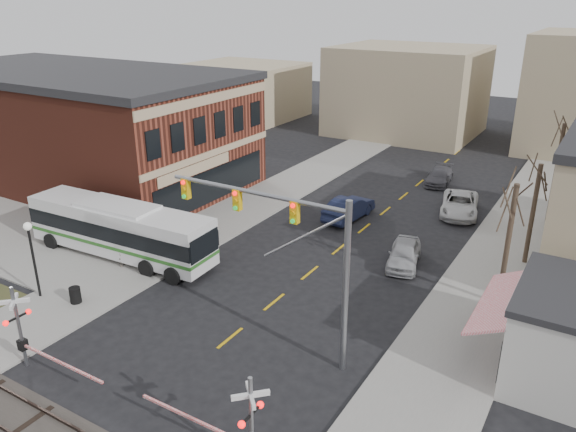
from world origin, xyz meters
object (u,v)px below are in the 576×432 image
Objects in this scene: transit_bus at (120,229)px; street_lamp at (31,244)px; rr_crossing_east at (241,422)px; car_c at (460,204)px; traffic_signal_mast at (293,240)px; pedestrian_far at (142,238)px; car_b at (349,208)px; pedestrian_near at (122,254)px; car_a at (404,254)px; trash_bin at (75,295)px; rr_crossing_west at (25,331)px; car_d at (439,176)px.

street_lamp reaches higher than transit_bus.
rr_crossing_east is 28.55m from car_c.
traffic_signal_mast is 6.11× the size of pedestrian_far.
car_b reaches higher than car_c.
traffic_signal_mast is 14.25m from pedestrian_near.
car_c is at bearing 73.72° from car_a.
street_lamp is (-14.41, -2.96, -2.46)m from traffic_signal_mast.
traffic_signal_mast is at bearing 110.84° from car_b.
transit_bus is at bearing -143.98° from car_c.
trash_bin is 0.20× the size of car_a.
car_a is at bearing 144.30° from car_b.
rr_crossing_west is 6.77m from street_lamp.
pedestrian_near is at bearing -44.04° from transit_bus.
traffic_signal_mast is 2.07× the size of car_a.
car_d is at bearing -43.23° from pedestrian_near.
car_c is (14.03, 24.04, 0.22)m from trash_bin.
rr_crossing_east is at bearing -13.46° from street_lamp.
transit_bus is 6.25m from street_lamp.
car_d reaches higher than trash_bin.
rr_crossing_east reaches higher than pedestrian_near.
car_b is at bearing 126.90° from car_a.
transit_bus is 17.74m from car_a.
traffic_signal_mast is 8.11m from rr_crossing_east.
transit_bus is 16.39m from car_b.
rr_crossing_east is 6.36× the size of trash_bin.
traffic_signal_mast is at bearing 37.76° from rr_crossing_west.
car_d is (12.76, 31.08, -2.56)m from street_lamp.
pedestrian_near reaches higher than trash_bin.
car_d is (3.23, 11.70, -0.17)m from car_b.
pedestrian_far is (-15.92, -17.12, 0.09)m from car_c.
traffic_signal_mast reaches higher than transit_bus.
traffic_signal_mast is at bearing -71.67° from pedestrian_far.
pedestrian_near reaches higher than car_a.
pedestrian_near reaches higher than car_c.
traffic_signal_mast is 14.92m from street_lamp.
rr_crossing_east is at bearing 1.41° from rr_crossing_west.
trash_bin is 0.17× the size of car_b.
transit_bus reaches higher than trash_bin.
street_lamp is 0.77× the size of car_c.
car_d is at bearing 8.47° from pedestrian_far.
pedestrian_far is at bearing 144.64° from rr_crossing_east.
street_lamp is 3.56m from trash_bin.
pedestrian_far is (-12.38, -23.62, 0.20)m from car_d.
pedestrian_far is (-16.08, 11.41, -1.09)m from rr_crossing_east.
car_a is 8.09m from car_b.
transit_bus is at bearing -122.92° from car_d.
car_d is (-2.97, 16.90, -0.09)m from car_a.
car_a is at bearing -105.68° from car_c.
rr_crossing_west is at bearing -107.98° from car_d.
trash_bin is at bearing -128.58° from pedestrian_far.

